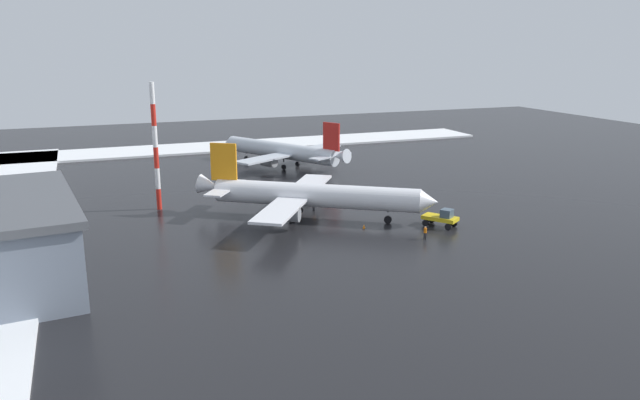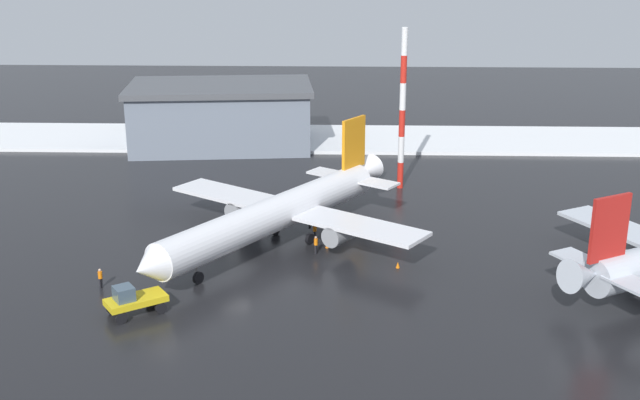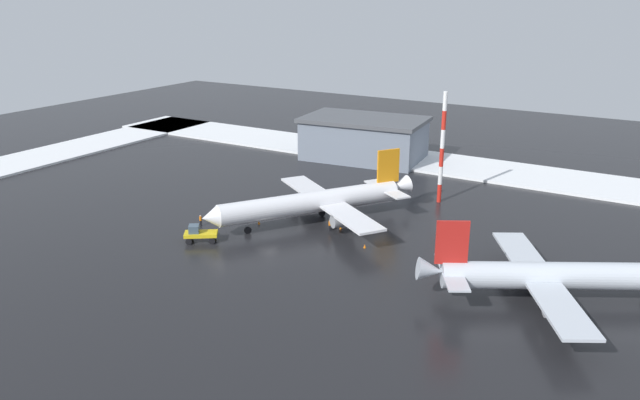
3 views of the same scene
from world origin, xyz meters
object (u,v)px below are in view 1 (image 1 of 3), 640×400
object	(u,v)px
ground_crew_mid_apron	(314,204)
antenna_mast	(156,147)
traffic_cone_near_nose	(302,208)
traffic_cone_wingtip_side	(316,196)
airplane_parked_portside	(310,195)
pushback_tug	(442,217)
ground_crew_by_nose_gear	(291,207)
ground_crew_near_tug	(425,232)
traffic_cone_mid_line	(364,226)
airplane_far_rear	(283,151)

from	to	relation	value
ground_crew_mid_apron	antenna_mast	bearing A→B (deg)	-86.41
traffic_cone_near_nose	traffic_cone_wingtip_side	size ratio (longest dim) A/B	1.00
airplane_parked_portside	pushback_tug	bearing A→B (deg)	0.18
ground_crew_by_nose_gear	traffic_cone_near_nose	world-z (taller)	ground_crew_by_nose_gear
pushback_tug	ground_crew_by_nose_gear	world-z (taller)	pushback_tug
traffic_cone_near_nose	traffic_cone_wingtip_side	bearing A→B (deg)	143.86
airplane_parked_portside	ground_crew_near_tug	world-z (taller)	airplane_parked_portside
pushback_tug	traffic_cone_mid_line	distance (m)	10.51
ground_crew_near_tug	traffic_cone_mid_line	bearing A→B (deg)	62.08
airplane_far_rear	ground_crew_near_tug	xyz separation A→B (m)	(50.73, 2.21, -2.23)
ground_crew_mid_apron	airplane_parked_portside	bearing A→B (deg)	-0.71
airplane_far_rear	traffic_cone_near_nose	bearing A→B (deg)	137.25
ground_crew_mid_apron	antenna_mast	world-z (taller)	antenna_mast
antenna_mast	pushback_tug	bearing A→B (deg)	56.17
airplane_parked_portside	ground_crew_near_tug	bearing A→B (deg)	-20.23
airplane_far_rear	ground_crew_mid_apron	bearing A→B (deg)	140.12
ground_crew_mid_apron	ground_crew_near_tug	bearing A→B (deg)	51.97
ground_crew_near_tug	traffic_cone_mid_line	world-z (taller)	ground_crew_near_tug
airplane_far_rear	ground_crew_near_tug	distance (m)	50.83
airplane_parked_portside	traffic_cone_near_nose	bearing A→B (deg)	119.32
airplane_far_rear	traffic_cone_mid_line	bearing A→B (deg)	146.63
ground_crew_near_tug	ground_crew_by_nose_gear	size ratio (longest dim) A/B	1.00
pushback_tug	antenna_mast	world-z (taller)	antenna_mast
ground_crew_mid_apron	traffic_cone_near_nose	distance (m)	1.93
airplane_parked_portside	traffic_cone_near_nose	distance (m)	5.55
ground_crew_near_tug	ground_crew_by_nose_gear	bearing A→B (deg)	60.32
ground_crew_by_nose_gear	traffic_cone_wingtip_side	world-z (taller)	ground_crew_by_nose_gear
airplane_far_rear	traffic_cone_near_nose	xyz separation A→B (m)	(31.99, -7.50, -2.93)
airplane_far_rear	traffic_cone_wingtip_side	size ratio (longest dim) A/B	53.98
ground_crew_mid_apron	ground_crew_by_nose_gear	bearing A→B (deg)	-59.13
airplane_far_rear	traffic_cone_mid_line	world-z (taller)	airplane_far_rear
ground_crew_by_nose_gear	traffic_cone_mid_line	distance (m)	12.43
airplane_parked_portside	airplane_far_rear	world-z (taller)	airplane_parked_portside
traffic_cone_near_nose	traffic_cone_wingtip_side	xyz separation A→B (m)	(-6.39, 4.66, 0.00)
pushback_tug	airplane_far_rear	bearing A→B (deg)	153.78
ground_crew_by_nose_gear	antenna_mast	xyz separation A→B (m)	(-9.34, -17.29, 8.30)
ground_crew_by_nose_gear	pushback_tug	bearing A→B (deg)	59.38
ground_crew_by_nose_gear	traffic_cone_wingtip_side	xyz separation A→B (m)	(-7.64, 6.82, -0.70)
traffic_cone_mid_line	pushback_tug	bearing A→B (deg)	73.04
airplane_far_rear	ground_crew_by_nose_gear	size ratio (longest dim) A/B	17.36
ground_crew_near_tug	traffic_cone_near_nose	distance (m)	21.12
airplane_far_rear	ground_crew_by_nose_gear	distance (m)	34.69
ground_crew_mid_apron	traffic_cone_mid_line	world-z (taller)	ground_crew_mid_apron
ground_crew_mid_apron	traffic_cone_wingtip_side	bearing A→B (deg)	-176.11
airplane_parked_portside	traffic_cone_wingtip_side	size ratio (longest dim) A/B	54.31
ground_crew_by_nose_gear	ground_crew_near_tug	bearing A→B (deg)	42.34
traffic_cone_mid_line	traffic_cone_wingtip_side	distance (m)	18.07
airplane_parked_portside	pushback_tug	size ratio (longest dim) A/B	5.94
ground_crew_mid_apron	antenna_mast	distance (m)	24.29
airplane_far_rear	traffic_cone_mid_line	size ratio (longest dim) A/B	53.98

